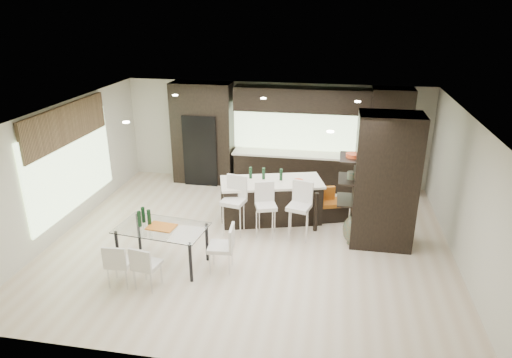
% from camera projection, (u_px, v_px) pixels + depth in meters
% --- Properties ---
extents(ground, '(8.00, 8.00, 0.00)m').
position_uv_depth(ground, '(251.00, 241.00, 9.44)').
color(ground, beige).
rests_on(ground, ground).
extents(back_wall, '(8.00, 0.02, 2.70)m').
position_uv_depth(back_wall, '(275.00, 133.00, 12.17)').
color(back_wall, beige).
rests_on(back_wall, ground).
extents(left_wall, '(0.02, 7.00, 2.70)m').
position_uv_depth(left_wall, '(65.00, 168.00, 9.61)').
color(left_wall, beige).
rests_on(left_wall, ground).
extents(right_wall, '(0.02, 7.00, 2.70)m').
position_uv_depth(right_wall, '(466.00, 194.00, 8.30)').
color(right_wall, beige).
rests_on(right_wall, ground).
extents(ceiling, '(8.00, 7.00, 0.02)m').
position_uv_depth(ceiling, '(250.00, 113.00, 8.47)').
color(ceiling, white).
rests_on(ceiling, ground).
extents(window_left, '(0.04, 3.20, 1.90)m').
position_uv_depth(window_left, '(71.00, 165.00, 9.79)').
color(window_left, '#B2D199').
rests_on(window_left, left_wall).
extents(window_back, '(3.40, 0.04, 1.20)m').
position_uv_depth(window_back, '(298.00, 127.00, 11.96)').
color(window_back, '#B2D199').
rests_on(window_back, back_wall).
extents(stone_accent, '(0.08, 3.00, 0.80)m').
position_uv_depth(stone_accent, '(66.00, 124.00, 9.46)').
color(stone_accent, brown).
rests_on(stone_accent, left_wall).
extents(ceiling_spots, '(4.00, 3.00, 0.02)m').
position_uv_depth(ceiling_spots, '(253.00, 111.00, 8.70)').
color(ceiling_spots, white).
rests_on(ceiling_spots, ceiling).
extents(back_cabinetry, '(6.80, 0.68, 2.70)m').
position_uv_depth(back_cabinetry, '(293.00, 138.00, 11.78)').
color(back_cabinetry, black).
rests_on(back_cabinetry, ground).
extents(refrigerator, '(0.90, 0.68, 1.90)m').
position_uv_depth(refrigerator, '(203.00, 148.00, 12.27)').
color(refrigerator, black).
rests_on(refrigerator, ground).
extents(partition_column, '(1.20, 0.80, 2.70)m').
position_uv_depth(partition_column, '(385.00, 182.00, 8.89)').
color(partition_column, black).
rests_on(partition_column, ground).
extents(kitchen_island, '(2.41, 1.54, 0.93)m').
position_uv_depth(kitchen_island, '(271.00, 200.00, 10.23)').
color(kitchen_island, black).
rests_on(kitchen_island, ground).
extents(stool_left, '(0.53, 0.53, 1.02)m').
position_uv_depth(stool_left, '(234.00, 212.00, 9.58)').
color(stool_left, silver).
rests_on(stool_left, ground).
extents(stool_mid, '(0.52, 0.52, 0.93)m').
position_uv_depth(stool_mid, '(266.00, 215.00, 9.50)').
color(stool_mid, silver).
rests_on(stool_mid, ground).
extents(stool_right, '(0.53, 0.53, 0.99)m').
position_uv_depth(stool_right, '(299.00, 217.00, 9.37)').
color(stool_right, silver).
rests_on(stool_right, ground).
extents(bench, '(1.24, 0.81, 0.45)m').
position_uv_depth(bench, '(321.00, 211.00, 10.30)').
color(bench, black).
rests_on(bench, ground).
extents(floor_vase, '(0.50, 0.50, 1.26)m').
position_uv_depth(floor_vase, '(355.00, 216.00, 9.12)').
color(floor_vase, '#474D37').
rests_on(floor_vase, ground).
extents(dining_table, '(1.70, 1.08, 0.78)m').
position_uv_depth(dining_table, '(163.00, 246.00, 8.47)').
color(dining_table, white).
rests_on(dining_table, ground).
extents(chair_near, '(0.47, 0.47, 0.76)m').
position_uv_depth(chair_near, '(147.00, 268.00, 7.80)').
color(chair_near, silver).
rests_on(chair_near, ground).
extents(chair_far, '(0.43, 0.43, 0.75)m').
position_uv_depth(chair_far, '(120.00, 265.00, 7.88)').
color(chair_far, silver).
rests_on(chair_far, ground).
extents(chair_end, '(0.48, 0.48, 0.83)m').
position_uv_depth(chair_end, '(221.00, 250.00, 8.28)').
color(chair_end, silver).
rests_on(chair_end, ground).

